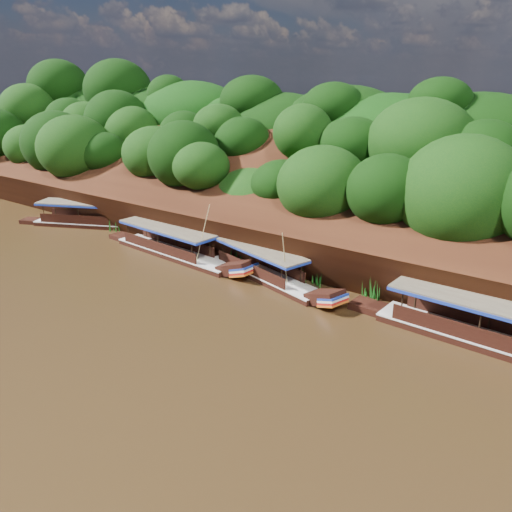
{
  "coord_description": "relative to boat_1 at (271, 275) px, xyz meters",
  "views": [
    {
      "loc": [
        18.5,
        -19.68,
        14.04
      ],
      "look_at": [
        -1.41,
        7.0,
        2.19
      ],
      "focal_mm": 35.0,
      "sensor_mm": 36.0,
      "label": 1
    }
  ],
  "objects": [
    {
      "name": "riverbank",
      "position": [
        0.89,
        14.58,
        1.38
      ],
      "size": [
        120.0,
        30.06,
        19.4
      ],
      "color": "black",
      "rests_on": "ground"
    },
    {
      "name": "boat_3",
      "position": [
        -22.32,
        1.39,
        0.05
      ],
      "size": [
        13.16,
        7.73,
        2.9
      ],
      "rotation": [
        0.0,
        0.0,
        0.45
      ],
      "color": "black",
      "rests_on": "ground"
    },
    {
      "name": "boat_1",
      "position": [
        0.0,
        0.0,
        0.0
      ],
      "size": [
        12.95,
        5.03,
        4.87
      ],
      "rotation": [
        0.0,
        0.0,
        -0.26
      ],
      "color": "black",
      "rests_on": "ground"
    },
    {
      "name": "boat_2",
      "position": [
        -8.94,
        -0.38,
        0.03
      ],
      "size": [
        15.07,
        3.1,
        5.56
      ],
      "rotation": [
        0.0,
        0.0,
        -0.07
      ],
      "color": "black",
      "rests_on": "ground"
    },
    {
      "name": "ground",
      "position": [
        0.9,
        -8.14,
        -0.5
      ],
      "size": [
        160.0,
        160.0,
        0.0
      ],
      "primitive_type": "plane",
      "color": "black",
      "rests_on": "ground"
    },
    {
      "name": "reeds",
      "position": [
        -2.09,
        1.24,
        0.32
      ],
      "size": [
        49.1,
        2.13,
        1.94
      ],
      "color": "#185916",
      "rests_on": "ground"
    }
  ]
}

